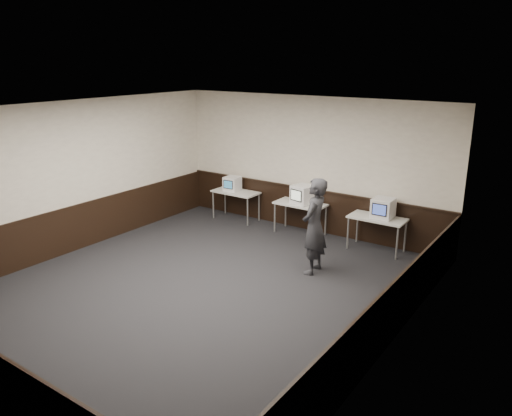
{
  "coord_description": "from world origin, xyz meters",
  "views": [
    {
      "loc": [
        5.55,
        -6.22,
        4.04
      ],
      "look_at": [
        0.12,
        1.6,
        1.15
      ],
      "focal_mm": 35.0,
      "sensor_mm": 36.0,
      "label": 1
    }
  ],
  "objects": [
    {
      "name": "emac_left",
      "position": [
        -2.01,
        3.6,
        0.93
      ],
      "size": [
        0.4,
        0.42,
        0.37
      ],
      "rotation": [
        0.0,
        0.0,
        0.09
      ],
      "color": "white",
      "rests_on": "desk_left"
    },
    {
      "name": "person",
      "position": [
        1.33,
        1.81,
        0.94
      ],
      "size": [
        0.52,
        0.73,
        1.88
      ],
      "primitive_type": "imported",
      "rotation": [
        0.0,
        0.0,
        -1.47
      ],
      "color": "#28292E",
      "rests_on": "ground"
    },
    {
      "name": "wainscot_back",
      "position": [
        0.0,
        3.98,
        0.5
      ],
      "size": [
        6.98,
        0.04,
        1.0
      ],
      "primitive_type": "cube",
      "color": "black",
      "rests_on": "back_wall"
    },
    {
      "name": "emac_right",
      "position": [
        2.0,
        3.63,
        0.97
      ],
      "size": [
        0.44,
        0.47,
        0.43
      ],
      "rotation": [
        0.0,
        0.0,
        0.01
      ],
      "color": "white",
      "rests_on": "desk_right"
    },
    {
      "name": "wainscot_right",
      "position": [
        3.48,
        0.0,
        0.5
      ],
      "size": [
        0.04,
        7.98,
        1.0
      ],
      "primitive_type": "cube",
      "color": "black",
      "rests_on": "right_wall"
    },
    {
      "name": "desk_center",
      "position": [
        0.0,
        3.6,
        0.68
      ],
      "size": [
        1.2,
        0.6,
        0.75
      ],
      "color": "silver",
      "rests_on": "ground"
    },
    {
      "name": "wainscot_rail",
      "position": [
        0.0,
        3.96,
        1.02
      ],
      "size": [
        6.98,
        0.06,
        0.04
      ],
      "primitive_type": "cube",
      "color": "black",
      "rests_on": "wainscot_back"
    },
    {
      "name": "left_wall",
      "position": [
        -3.5,
        0.0,
        1.6
      ],
      "size": [
        0.0,
        8.0,
        8.0
      ],
      "primitive_type": "plane",
      "rotation": [
        1.57,
        0.0,
        1.57
      ],
      "color": "beige",
      "rests_on": "ground"
    },
    {
      "name": "ceiling",
      "position": [
        0.0,
        0.0,
        3.2
      ],
      "size": [
        8.0,
        8.0,
        0.0
      ],
      "primitive_type": "plane",
      "rotation": [
        3.14,
        0.0,
        0.0
      ],
      "color": "white",
      "rests_on": "back_wall"
    },
    {
      "name": "back_wall",
      "position": [
        0.0,
        4.0,
        1.6
      ],
      "size": [
        7.0,
        0.0,
        7.0
      ],
      "primitive_type": "plane",
      "rotation": [
        1.57,
        0.0,
        0.0
      ],
      "color": "beige",
      "rests_on": "ground"
    },
    {
      "name": "desk_left",
      "position": [
        -1.9,
        3.6,
        0.68
      ],
      "size": [
        1.2,
        0.6,
        0.75
      ],
      "color": "silver",
      "rests_on": "ground"
    },
    {
      "name": "floor",
      "position": [
        0.0,
        0.0,
        0.0
      ],
      "size": [
        8.0,
        8.0,
        0.0
      ],
      "primitive_type": "plane",
      "color": "black",
      "rests_on": "ground"
    },
    {
      "name": "desk_right",
      "position": [
        1.9,
        3.6,
        0.68
      ],
      "size": [
        1.2,
        0.6,
        0.75
      ],
      "color": "silver",
      "rests_on": "ground"
    },
    {
      "name": "emac_center",
      "position": [
        0.06,
        3.6,
        0.97
      ],
      "size": [
        0.53,
        0.54,
        0.44
      ],
      "rotation": [
        0.0,
        0.0,
        -0.2
      ],
      "color": "white",
      "rests_on": "desk_center"
    },
    {
      "name": "right_wall",
      "position": [
        3.5,
        0.0,
        1.6
      ],
      "size": [
        0.0,
        8.0,
        8.0
      ],
      "primitive_type": "plane",
      "rotation": [
        1.57,
        0.0,
        -1.57
      ],
      "color": "beige",
      "rests_on": "ground"
    },
    {
      "name": "wainscot_left",
      "position": [
        -3.48,
        0.0,
        0.5
      ],
      "size": [
        0.04,
        7.98,
        1.0
      ],
      "primitive_type": "cube",
      "color": "black",
      "rests_on": "left_wall"
    }
  ]
}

